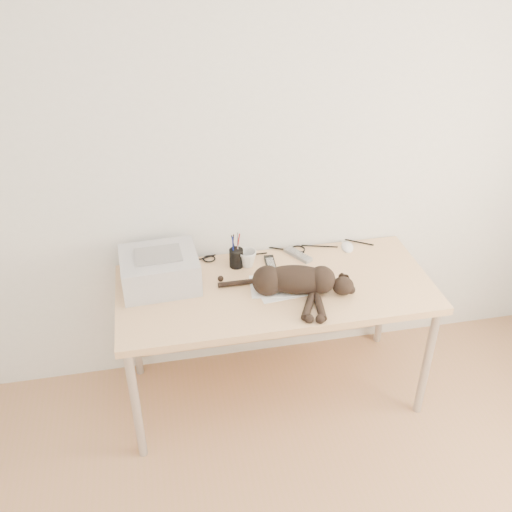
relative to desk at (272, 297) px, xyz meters
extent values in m
plane|color=white|center=(0.00, 0.27, 0.69)|extent=(3.50, 0.00, 3.50)
cube|color=#E1AF83|center=(0.00, -0.09, 0.11)|extent=(1.60, 0.70, 0.04)
cylinder|color=#AEAEB0|center=(-0.75, -0.39, -0.26)|extent=(0.04, 0.04, 0.70)
cylinder|color=#AEAEB0|center=(0.75, -0.39, -0.26)|extent=(0.04, 0.04, 0.70)
cylinder|color=#AEAEB0|center=(-0.75, 0.21, -0.26)|extent=(0.04, 0.04, 0.70)
cylinder|color=#AEAEB0|center=(0.75, 0.21, -0.26)|extent=(0.04, 0.04, 0.70)
cube|color=#E1AF83|center=(0.00, 0.24, -0.21)|extent=(1.48, 0.02, 0.60)
cube|color=#B1B1B6|center=(-0.57, 0.05, 0.22)|extent=(0.40, 0.34, 0.17)
cube|color=black|center=(-0.57, 0.05, 0.23)|extent=(0.32, 0.04, 0.10)
cube|color=gray|center=(-0.57, 0.05, 0.31)|extent=(0.24, 0.17, 0.01)
cube|color=white|center=(0.04, -0.11, 0.14)|extent=(0.30, 0.23, 0.00)
cube|color=white|center=(0.01, -0.09, 0.14)|extent=(0.30, 0.23, 0.00)
ellipsoid|color=black|center=(0.09, -0.16, 0.21)|extent=(0.38, 0.23, 0.15)
sphere|color=black|center=(-0.05, -0.13, 0.20)|extent=(0.15, 0.15, 0.15)
ellipsoid|color=black|center=(0.31, -0.22, 0.19)|extent=(0.13, 0.12, 0.09)
cone|color=black|center=(0.31, -0.18, 0.22)|extent=(0.05, 0.06, 0.05)
cone|color=black|center=(0.34, -0.19, 0.22)|extent=(0.05, 0.06, 0.05)
cylinder|color=black|center=(0.11, -0.30, 0.15)|extent=(0.09, 0.21, 0.04)
cylinder|color=black|center=(0.16, -0.31, 0.15)|extent=(0.09, 0.21, 0.04)
cylinder|color=black|center=(-0.18, -0.04, 0.15)|extent=(0.22, 0.08, 0.03)
imported|color=silver|center=(-0.11, 0.13, 0.18)|extent=(0.13, 0.13, 0.09)
cylinder|color=black|center=(-0.17, 0.13, 0.18)|extent=(0.07, 0.07, 0.10)
cylinder|color=#990C0C|center=(-0.18, 0.13, 0.25)|extent=(0.01, 0.01, 0.14)
cylinder|color=navy|center=(-0.15, 0.14, 0.25)|extent=(0.01, 0.01, 0.14)
cylinder|color=black|center=(-0.17, 0.12, 0.25)|extent=(0.01, 0.01, 0.14)
cube|color=gray|center=(0.18, 0.16, 0.14)|extent=(0.13, 0.18, 0.02)
cube|color=black|center=(0.01, 0.09, 0.14)|extent=(0.06, 0.19, 0.02)
ellipsoid|color=white|center=(0.48, 0.19, 0.15)|extent=(0.09, 0.13, 0.04)
camera|label=1|loc=(-0.56, -2.38, 1.82)|focal=40.00mm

